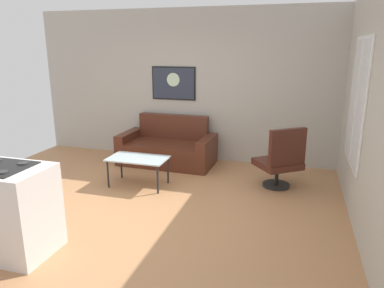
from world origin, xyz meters
TOP-DOWN VIEW (x-y plane):
  - ground at (0.00, 0.00)m, footprint 6.40×6.40m
  - back_wall at (0.00, 2.42)m, footprint 6.40×0.05m
  - right_wall at (2.62, 0.30)m, footprint 0.05×6.40m
  - couch at (-0.40, 1.95)m, footprint 1.74×0.92m
  - coffee_table at (-0.45, 0.75)m, footprint 0.91×0.52m
  - armchair at (1.68, 1.26)m, footprint 0.82×0.82m
  - wall_painting at (-0.43, 2.38)m, footprint 0.86×0.03m
  - window at (2.59, 0.90)m, footprint 0.03×1.26m

SIDE VIEW (x-z plane):
  - ground at x=0.00m, z-range -0.04..0.00m
  - couch at x=-0.40m, z-range -0.15..0.71m
  - coffee_table at x=-0.45m, z-range 0.18..0.64m
  - armchair at x=1.68m, z-range -0.03..0.94m
  - back_wall at x=0.00m, z-range 0.00..2.80m
  - right_wall at x=2.62m, z-range 0.00..2.80m
  - window at x=2.59m, z-range 0.60..2.25m
  - wall_painting at x=-0.43m, z-range 1.13..1.76m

